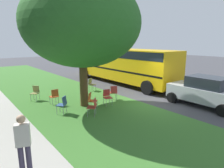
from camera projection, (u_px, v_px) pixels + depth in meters
The scene contains 15 objects.
ground at pixel (151, 104), 11.12m from camera, with size 80.00×80.00×0.00m, color #424247.
grass_verge at pixel (106, 117), 9.16m from camera, with size 48.00×6.00×0.01m, color #3D752D.
sidewalk_strip at pixel (1, 148), 6.47m from camera, with size 48.00×2.80×0.01m, color #ADA89E.
street_tree at pixel (82, 24), 9.86m from camera, with size 6.05×6.05×6.62m.
chair_0 at pixel (54, 95), 10.89m from camera, with size 0.44×0.43×0.88m.
chair_1 at pixel (63, 103), 9.48m from camera, with size 0.59×0.59×0.88m.
chair_2 at pixel (35, 92), 11.68m from camera, with size 0.59×0.59×0.88m.
chair_3 at pixel (107, 96), 10.78m from camera, with size 0.50×0.50×0.88m.
chair_4 at pixel (91, 84), 13.96m from camera, with size 0.55×0.55×0.88m.
chair_5 at pixel (92, 99), 10.13m from camera, with size 0.59×0.59×0.88m.
chair_6 at pixel (114, 92), 11.73m from camera, with size 0.56×0.56×0.88m.
chair_7 at pixel (93, 106), 9.17m from camera, with size 0.59×0.59×0.88m.
parked_car at pixel (204, 91), 10.59m from camera, with size 3.70×1.92×1.65m.
school_bus at pixel (122, 62), 16.46m from camera, with size 10.40×2.80×2.88m.
pedestrian_0 at pixel (23, 143), 5.00m from camera, with size 0.32×0.41×1.69m.
Camera 1 is at (-6.89, 8.37, 3.48)m, focal length 31.03 mm.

